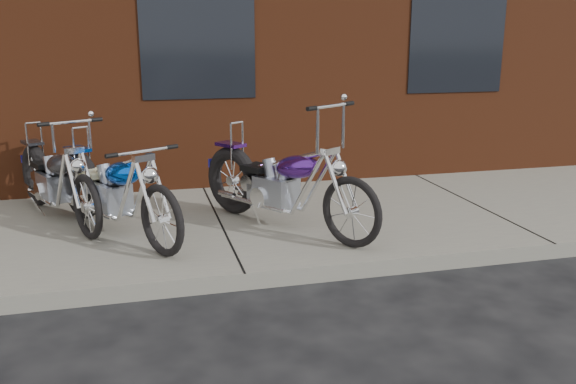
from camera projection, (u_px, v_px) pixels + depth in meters
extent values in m
plane|color=black|center=(245.00, 290.00, 5.11)|extent=(120.00, 120.00, 0.00)
cube|color=slate|center=(220.00, 228.00, 6.50)|extent=(22.00, 3.00, 0.15)
torus|color=black|center=(242.00, 182.00, 6.60)|extent=(0.53, 0.71, 0.75)
torus|color=black|center=(365.00, 215.00, 5.53)|extent=(0.43, 0.61, 0.68)
cube|color=#8A93A1|center=(287.00, 194.00, 6.16)|extent=(0.47, 0.51, 0.31)
ellipsoid|color=#4C1C83|center=(309.00, 169.00, 5.89)|extent=(0.54, 0.63, 0.32)
cube|color=black|center=(268.00, 170.00, 6.29)|extent=(0.37, 0.38, 0.06)
cylinder|color=white|center=(354.00, 184.00, 5.55)|extent=(0.20, 0.28, 0.56)
cylinder|color=white|center=(345.00, 107.00, 5.46)|extent=(0.50, 0.34, 0.03)
cylinder|color=white|center=(247.00, 147.00, 6.44)|extent=(0.03, 0.03, 0.50)
cylinder|color=white|center=(279.00, 200.00, 6.44)|extent=(0.55, 0.82, 0.05)
torus|color=black|center=(88.00, 188.00, 6.42)|extent=(0.48, 0.71, 0.73)
torus|color=black|center=(171.00, 224.00, 5.30)|extent=(0.38, 0.61, 0.66)
cube|color=#8A93A1|center=(118.00, 200.00, 5.96)|extent=(0.45, 0.49, 0.31)
ellipsoid|color=blue|center=(131.00, 176.00, 5.69)|extent=(0.50, 0.62, 0.31)
cube|color=beige|center=(104.00, 176.00, 6.10)|extent=(0.35, 0.37, 0.06)
cylinder|color=white|center=(162.00, 192.00, 5.32)|extent=(0.18, 0.28, 0.55)
cylinder|color=white|center=(152.00, 153.00, 5.33)|extent=(0.50, 0.30, 0.03)
cylinder|color=white|center=(88.00, 153.00, 6.26)|extent=(0.03, 0.03, 0.49)
cylinder|color=white|center=(119.00, 206.00, 6.23)|extent=(0.49, 0.82, 0.05)
torus|color=black|center=(40.00, 177.00, 6.92)|extent=(0.42, 0.71, 0.71)
torus|color=black|center=(93.00, 210.00, 5.75)|extent=(0.33, 0.61, 0.64)
cube|color=#8A93A1|center=(60.00, 189.00, 6.44)|extent=(0.42, 0.48, 0.30)
ellipsoid|color=#2F2E32|center=(66.00, 167.00, 6.16)|extent=(0.46, 0.60, 0.30)
cube|color=black|center=(50.00, 167.00, 6.59)|extent=(0.33, 0.35, 0.06)
cylinder|color=white|center=(86.00, 181.00, 5.78)|extent=(0.16, 0.28, 0.53)
cylinder|color=white|center=(76.00, 123.00, 5.74)|extent=(0.51, 0.25, 0.03)
cylinder|color=white|center=(39.00, 146.00, 6.76)|extent=(0.03, 0.03, 0.48)
cylinder|color=white|center=(65.00, 195.00, 6.71)|extent=(0.41, 0.83, 0.05)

